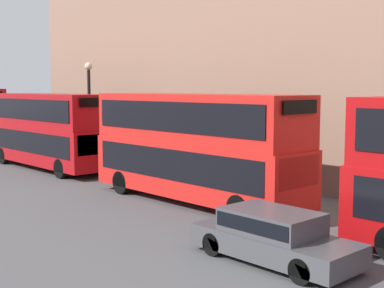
% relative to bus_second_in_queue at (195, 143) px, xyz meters
% --- Properties ---
extents(bus_second_in_queue, '(2.59, 10.09, 4.33)m').
position_rel_bus_second_in_queue_xyz_m(bus_second_in_queue, '(0.00, 0.00, 0.00)').
color(bus_second_in_queue, red).
rests_on(bus_second_in_queue, ground).
extents(bus_third_in_queue, '(2.59, 10.20, 4.22)m').
position_rel_bus_second_in_queue_xyz_m(bus_third_in_queue, '(0.00, 12.26, -0.05)').
color(bus_third_in_queue, '#A80F14').
rests_on(bus_third_in_queue, ground).
extents(car_hatchback, '(1.86, 4.57, 1.37)m').
position_rel_bus_second_in_queue_xyz_m(car_hatchback, '(-3.40, -6.71, -1.66)').
color(car_hatchback, '#47474C').
rests_on(car_hatchback, ground).
extents(street_lamp, '(0.44, 0.44, 6.00)m').
position_rel_bus_second_in_queue_xyz_m(street_lamp, '(2.08, 11.17, 1.36)').
color(street_lamp, black).
rests_on(street_lamp, ground).
extents(pedestrian, '(0.36, 0.36, 1.69)m').
position_rel_bus_second_in_queue_xyz_m(pedestrian, '(2.27, 16.64, -1.61)').
color(pedestrian, brown).
rests_on(pedestrian, ground).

